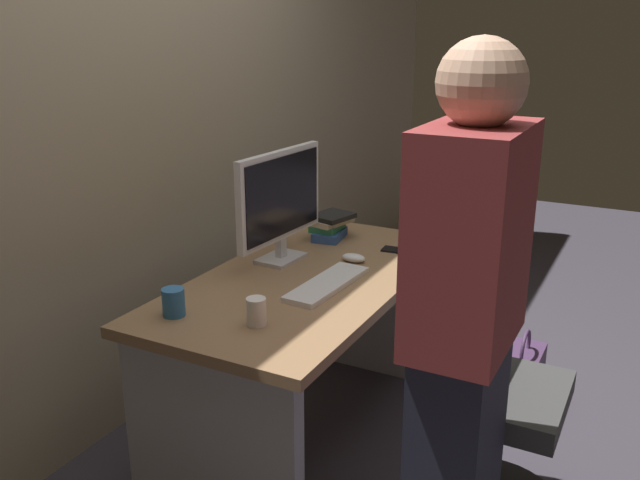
# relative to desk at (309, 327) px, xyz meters

# --- Properties ---
(ground_plane) EXTENTS (9.00, 9.00, 0.00)m
(ground_plane) POSITION_rel_desk_xyz_m (0.00, 0.00, -0.50)
(ground_plane) COLOR #3D3842
(wall_back) EXTENTS (6.40, 0.10, 3.00)m
(wall_back) POSITION_rel_desk_xyz_m (0.00, 0.81, 1.00)
(wall_back) COLOR tan
(wall_back) RESTS_ON ground
(desk) EXTENTS (1.46, 0.74, 0.73)m
(desk) POSITION_rel_desk_xyz_m (0.00, 0.00, 0.00)
(desk) COLOR #93704C
(desk) RESTS_ON ground
(office_chair) EXTENTS (0.52, 0.52, 0.94)m
(office_chair) POSITION_rel_desk_xyz_m (-0.09, -0.72, -0.08)
(office_chair) COLOR black
(office_chair) RESTS_ON ground
(person_at_desk) EXTENTS (0.40, 0.24, 1.64)m
(person_at_desk) POSITION_rel_desk_xyz_m (-0.54, -0.76, 0.34)
(person_at_desk) COLOR #262838
(person_at_desk) RESTS_ON ground
(monitor) EXTENTS (0.54, 0.15, 0.46)m
(monitor) POSITION_rel_desk_xyz_m (0.10, 0.18, 0.48)
(monitor) COLOR silver
(monitor) RESTS_ON desk
(keyboard) EXTENTS (0.44, 0.15, 0.02)m
(keyboard) POSITION_rel_desk_xyz_m (-0.07, -0.12, 0.23)
(keyboard) COLOR white
(keyboard) RESTS_ON desk
(mouse) EXTENTS (0.06, 0.10, 0.03)m
(mouse) POSITION_rel_desk_xyz_m (0.22, -0.09, 0.24)
(mouse) COLOR white
(mouse) RESTS_ON desk
(cup_near_keyboard) EXTENTS (0.06, 0.06, 0.09)m
(cup_near_keyboard) POSITION_rel_desk_xyz_m (-0.48, -0.07, 0.27)
(cup_near_keyboard) COLOR white
(cup_near_keyboard) RESTS_ON desk
(cup_by_monitor) EXTENTS (0.08, 0.08, 0.10)m
(cup_by_monitor) POSITION_rel_desk_xyz_m (-0.55, 0.22, 0.27)
(cup_by_monitor) COLOR #3372B2
(cup_by_monitor) RESTS_ON desk
(book_stack) EXTENTS (0.23, 0.20, 0.11)m
(book_stack) POSITION_rel_desk_xyz_m (0.46, 0.14, 0.28)
(book_stack) COLOR #3359A5
(book_stack) RESTS_ON desk
(cell_phone) EXTENTS (0.08, 0.15, 0.01)m
(cell_phone) POSITION_rel_desk_xyz_m (0.43, -0.21, 0.23)
(cell_phone) COLOR black
(cell_phone) RESTS_ON desk
(handbag) EXTENTS (0.34, 0.14, 0.38)m
(handbag) POSITION_rel_desk_xyz_m (0.65, -0.74, -0.37)
(handbag) COLOR #4C3356
(handbag) RESTS_ON ground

